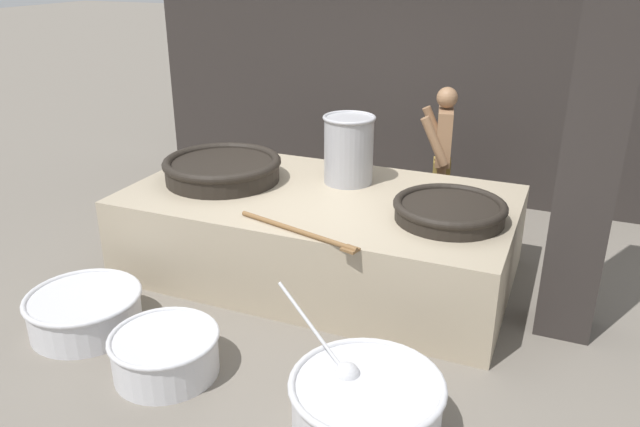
{
  "coord_description": "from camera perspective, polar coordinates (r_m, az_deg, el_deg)",
  "views": [
    {
      "loc": [
        2.09,
        -4.95,
        2.82
      ],
      "look_at": [
        0.0,
        0.0,
        0.6
      ],
      "focal_mm": 35.0,
      "sensor_mm": 36.0,
      "label": 1
    }
  ],
  "objects": [
    {
      "name": "support_pillar",
      "position": [
        4.94,
        23.9,
        7.28
      ],
      "size": [
        0.42,
        0.42,
        3.37
      ],
      "primitive_type": "cube",
      "color": "#2D2826",
      "rests_on": "ground_plane"
    },
    {
      "name": "stirring_paddle",
      "position": [
        4.9,
        -1.63,
        -1.74
      ],
      "size": [
        1.14,
        0.37,
        0.04
      ],
      "rotation": [
        0.0,
        0.0,
        -0.27
      ],
      "color": "brown",
      "rests_on": "hearth_platform"
    },
    {
      "name": "back_wall",
      "position": [
        7.88,
        7.47,
        14.03
      ],
      "size": [
        6.67,
        0.24,
        3.37
      ],
      "primitive_type": "cube",
      "color": "#2D2826",
      "rests_on": "ground_plane"
    },
    {
      "name": "prep_bowl_extra",
      "position": [
        5.44,
        -20.7,
        -8.22
      ],
      "size": [
        0.93,
        0.93,
        0.32
      ],
      "color": "silver",
      "rests_on": "ground_plane"
    },
    {
      "name": "giant_wok_far",
      "position": [
        5.25,
        11.76,
        0.33
      ],
      "size": [
        0.94,
        0.94,
        0.17
      ],
      "color": "black",
      "rests_on": "hearth_platform"
    },
    {
      "name": "giant_wok_near",
      "position": [
        6.13,
        -8.91,
        4.13
      ],
      "size": [
        1.14,
        1.14,
        0.23
      ],
      "color": "black",
      "rests_on": "hearth_platform"
    },
    {
      "name": "hearth_platform",
      "position": [
        5.9,
        0.0,
        -1.78
      ],
      "size": [
        3.52,
        1.96,
        0.79
      ],
      "color": "tan",
      "rests_on": "ground_plane"
    },
    {
      "name": "prep_bowl_meat",
      "position": [
        4.74,
        -13.96,
        -12.16
      ],
      "size": [
        0.8,
        0.8,
        0.32
      ],
      "color": "silver",
      "rests_on": "ground_plane"
    },
    {
      "name": "cook",
      "position": [
        6.83,
        11.08,
        5.31
      ],
      "size": [
        0.43,
        0.62,
        1.58
      ],
      "rotation": [
        0.0,
        0.0,
        3.35
      ],
      "color": "#8C6647",
      "rests_on": "ground_plane"
    },
    {
      "name": "stock_pot",
      "position": [
        5.95,
        2.64,
        5.95
      ],
      "size": [
        0.5,
        0.5,
        0.65
      ],
      "color": "#9E9EA3",
      "rests_on": "hearth_platform"
    },
    {
      "name": "ground_plane",
      "position": [
        6.07,
        0.0,
        -5.2
      ],
      "size": [
        60.0,
        60.0,
        0.0
      ],
      "primitive_type": "plane",
      "color": "slate"
    },
    {
      "name": "prep_bowl_vegetables",
      "position": [
        4.1,
        4.24,
        -17.01
      ],
      "size": [
        1.23,
        0.99,
        0.8
      ],
      "color": "silver",
      "rests_on": "ground_plane"
    }
  ]
}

